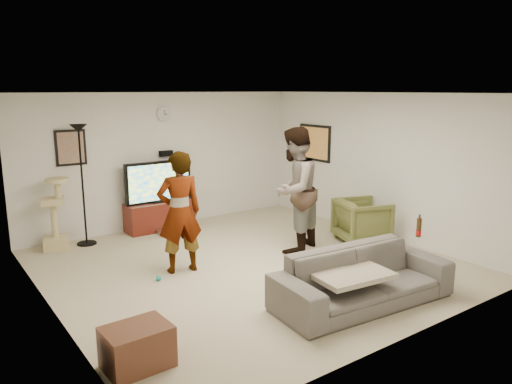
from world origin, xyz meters
TOP-DOWN VIEW (x-y plane):
  - floor at (0.00, 0.00)m, footprint 5.50×5.50m
  - ceiling at (0.00, 0.00)m, footprint 5.50×5.50m
  - wall_back at (0.00, 2.75)m, footprint 5.50×0.04m
  - wall_front at (0.00, -2.75)m, footprint 5.50×0.04m
  - wall_left at (-2.75, 0.00)m, footprint 0.04×5.50m
  - wall_right at (2.75, 0.00)m, footprint 0.04×5.50m
  - wall_clock at (0.00, 2.72)m, footprint 0.26×0.04m
  - wall_speaker at (0.00, 2.69)m, footprint 0.25×0.10m
  - picture_back at (-1.70, 2.73)m, footprint 0.42×0.03m
  - picture_right at (2.73, 1.60)m, footprint 0.03×0.78m
  - tv_stand at (-0.26, 2.50)m, footprint 1.25×0.45m
  - console_box at (-0.26, 2.11)m, footprint 0.40×0.30m
  - tv at (-0.26, 2.50)m, footprint 1.27×0.08m
  - tv_screen at (-0.26, 2.46)m, footprint 1.17×0.01m
  - floor_lamp at (-1.65, 2.40)m, footprint 0.32×0.32m
  - cat_tree at (-2.12, 2.44)m, footprint 0.46×0.46m
  - person_left at (-0.92, 0.36)m, footprint 0.70×0.52m
  - person_right at (0.98, 0.14)m, footprint 1.19×1.09m
  - sofa at (0.36, -1.90)m, footprint 2.32×1.08m
  - throw_blanket at (0.11, -1.90)m, footprint 0.97×0.80m
  - beer_bottle at (1.39, -1.90)m, footprint 0.06×0.06m
  - armchair at (2.21, -0.20)m, footprint 1.02×1.00m
  - side_table at (-2.40, -1.63)m, footprint 0.62×0.47m
  - toy_ball at (-1.35, 0.20)m, footprint 0.07×0.07m

SIDE VIEW (x-z plane):
  - floor at x=0.00m, z-range -0.02..0.00m
  - console_box at x=-0.26m, z-range 0.00..0.07m
  - toy_ball at x=-1.35m, z-range 0.00..0.07m
  - side_table at x=-2.40m, z-range 0.00..0.40m
  - tv_stand at x=-0.26m, z-range 0.00..0.52m
  - sofa at x=0.36m, z-range 0.00..0.66m
  - armchair at x=2.21m, z-range 0.00..0.73m
  - throw_blanket at x=0.11m, z-range 0.41..0.47m
  - cat_tree at x=-2.12m, z-range 0.00..1.17m
  - beer_bottle at x=1.39m, z-range 0.66..0.91m
  - person_left at x=-0.92m, z-range 0.00..1.73m
  - tv at x=-0.26m, z-range 0.52..1.27m
  - tv_screen at x=-0.26m, z-range 0.57..1.23m
  - person_right at x=0.98m, z-range 0.00..1.98m
  - floor_lamp at x=-1.65m, z-range 0.00..2.00m
  - wall_back at x=0.00m, z-range 0.00..2.50m
  - wall_front at x=0.00m, z-range 0.00..2.50m
  - wall_left at x=-2.75m, z-range 0.00..2.50m
  - wall_right at x=2.75m, z-range 0.00..2.50m
  - wall_speaker at x=0.00m, z-range 1.33..1.43m
  - picture_right at x=2.73m, z-range 1.19..1.81m
  - picture_back at x=-1.70m, z-range 1.34..1.86m
  - wall_clock at x=0.00m, z-range 1.97..2.23m
  - ceiling at x=0.00m, z-range 2.50..2.52m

